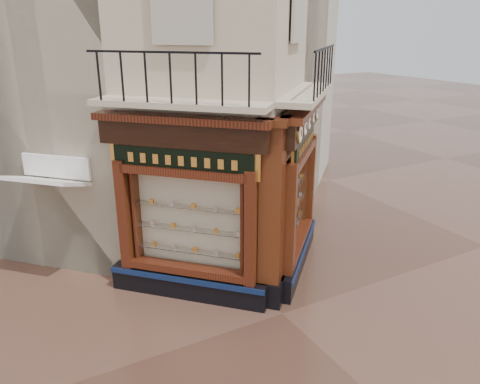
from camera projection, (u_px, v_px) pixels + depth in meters
ground at (282, 314)px, 9.61m from camera, size 80.00×80.00×0.00m
main_building at (164, 10)px, 12.70m from camera, size 11.31×11.31×12.00m
neighbour_left at (56, 29)px, 13.79m from camera, size 11.31×11.31×11.00m
neighbour_right at (208, 29)px, 16.03m from camera, size 11.31×11.31×11.00m
shopfront_left at (186, 212)px, 9.61m from camera, size 2.86×2.86×3.98m
shopfront_right at (298, 190)px, 10.88m from camera, size 2.86×2.86×3.98m
corner_pilaster at (272, 218)px, 9.37m from camera, size 0.85×0.85×3.98m
balcony at (248, 98)px, 9.43m from camera, size 5.94×2.97×1.03m
clock_a at (300, 133)px, 9.07m from camera, size 0.32×0.32×0.40m
clock_b at (305, 127)px, 9.63m from camera, size 0.30×0.30×0.38m
clock_c at (309, 122)px, 10.14m from camera, size 0.27×0.27×0.34m
clock_d at (313, 117)px, 10.73m from camera, size 0.25×0.25×0.31m
clock_e at (317, 112)px, 11.33m from camera, size 0.30×0.30×0.38m
awning at (59, 280)px, 10.87m from camera, size 1.92×1.92×0.39m
signboard_left at (182, 160)px, 9.17m from camera, size 2.28×2.28×0.61m
signboard_right at (304, 143)px, 10.49m from camera, size 1.92×1.92×0.51m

